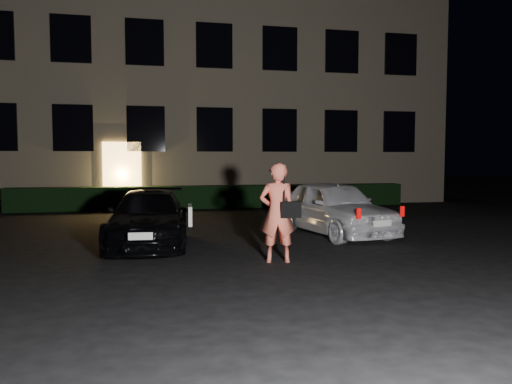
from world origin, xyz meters
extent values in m
plane|color=black|center=(0.00, 0.00, 0.00)|extent=(80.00, 80.00, 0.00)
cube|color=#726651|center=(0.00, 15.00, 6.00)|extent=(20.00, 8.00, 12.00)
cube|color=#E6AB53|center=(-3.50, 10.94, 1.25)|extent=(1.40, 0.10, 2.50)
cube|color=black|center=(-5.20, 10.94, 3.00)|extent=(1.40, 0.10, 1.70)
cube|color=black|center=(-2.60, 10.94, 3.00)|extent=(1.40, 0.10, 1.70)
cube|color=black|center=(0.00, 10.94, 3.00)|extent=(1.40, 0.10, 1.70)
cube|color=black|center=(2.60, 10.94, 3.00)|extent=(1.40, 0.10, 1.70)
cube|color=black|center=(5.20, 10.94, 3.00)|extent=(1.40, 0.10, 1.70)
cube|color=black|center=(7.80, 10.94, 3.00)|extent=(1.40, 0.10, 1.70)
cube|color=black|center=(-5.20, 10.94, 6.20)|extent=(1.40, 0.10, 1.70)
cube|color=black|center=(-2.60, 10.94, 6.20)|extent=(1.40, 0.10, 1.70)
cube|color=black|center=(0.00, 10.94, 6.20)|extent=(1.40, 0.10, 1.70)
cube|color=black|center=(2.60, 10.94, 6.20)|extent=(1.40, 0.10, 1.70)
cube|color=black|center=(5.20, 10.94, 6.20)|extent=(1.40, 0.10, 1.70)
cube|color=black|center=(7.80, 10.94, 6.20)|extent=(1.40, 0.10, 1.70)
cube|color=black|center=(0.00, 10.50, 0.42)|extent=(15.00, 0.70, 0.85)
imported|color=black|center=(-2.53, 2.75, 0.59)|extent=(1.94, 4.17, 1.18)
cube|color=white|center=(-1.70, 1.94, 0.73)|extent=(0.14, 0.85, 0.39)
cube|color=silver|center=(-2.68, 0.65, 0.51)|extent=(0.43, 0.07, 0.13)
imported|color=white|center=(1.96, 3.28, 0.68)|extent=(2.32, 4.21, 1.36)
cube|color=red|center=(1.77, 1.31, 0.74)|extent=(0.09, 0.07, 0.23)
cube|color=red|center=(2.88, 1.52, 0.74)|extent=(0.09, 0.07, 0.23)
cube|color=silver|center=(2.33, 1.36, 0.51)|extent=(0.45, 0.12, 0.13)
imported|color=#FE7056|center=(-0.24, 0.36, 0.91)|extent=(0.71, 0.52, 1.82)
cube|color=black|center=(-0.04, 0.21, 0.97)|extent=(0.39, 0.21, 0.29)
cube|color=black|center=(-0.15, 0.27, 1.39)|extent=(0.05, 0.07, 0.56)
camera|label=1|loc=(-2.52, -8.38, 1.91)|focal=35.00mm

